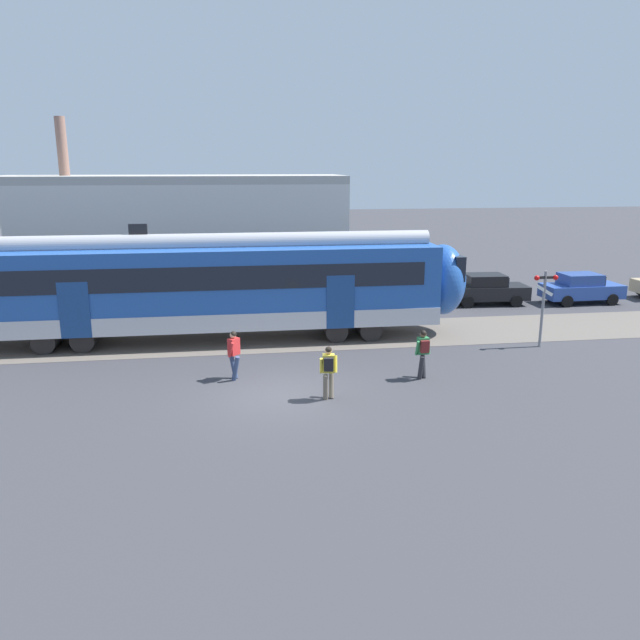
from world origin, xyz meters
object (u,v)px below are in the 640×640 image
(pedestrian_red, at_px, (234,352))
(parked_car_blue, at_px, (581,288))
(crossing_signal, at_px, (544,297))
(pedestrian_green, at_px, (423,350))
(pedestrian_yellow, at_px, (328,368))
(parked_car_black, at_px, (487,289))

(pedestrian_red, height_order, parked_car_blue, pedestrian_red)
(crossing_signal, bearing_deg, pedestrian_green, -152.48)
(pedestrian_green, xyz_separation_m, parked_car_blue, (11.56, 10.12, -0.21))
(pedestrian_green, bearing_deg, pedestrian_red, 172.46)
(pedestrian_yellow, height_order, parked_car_black, pedestrian_yellow)
(parked_car_blue, bearing_deg, crossing_signal, -129.35)
(pedestrian_yellow, xyz_separation_m, crossing_signal, (9.07, 4.37, 1.02))
(parked_car_black, distance_m, crossing_signal, 7.75)
(pedestrian_red, bearing_deg, parked_car_black, 37.21)
(pedestrian_red, distance_m, parked_car_black, 16.11)
(pedestrian_yellow, height_order, parked_car_blue, pedestrian_yellow)
(pedestrian_red, distance_m, pedestrian_green, 6.23)
(pedestrian_red, xyz_separation_m, pedestrian_yellow, (2.80, -2.22, 0.03))
(pedestrian_green, distance_m, parked_car_blue, 15.36)
(pedestrian_yellow, bearing_deg, parked_car_blue, 37.64)
(pedestrian_green, bearing_deg, parked_car_blue, 41.20)
(parked_car_blue, bearing_deg, pedestrian_green, -138.80)
(pedestrian_red, xyz_separation_m, crossing_signal, (11.88, 2.15, 1.05))
(pedestrian_red, bearing_deg, pedestrian_green, -7.54)
(parked_car_black, relative_size, parked_car_blue, 1.01)
(pedestrian_red, bearing_deg, pedestrian_yellow, -38.37)
(pedestrian_yellow, xyz_separation_m, pedestrian_green, (3.38, 1.40, 0.00))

